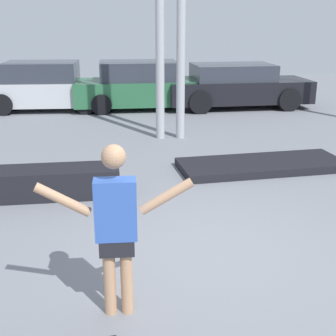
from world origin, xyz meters
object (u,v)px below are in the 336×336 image
at_px(skateboarder, 116,223).
at_px(parked_car_green, 143,86).
at_px(grind_box, 48,182).
at_px(parked_car_black, 236,86).
at_px(parked_car_silver, 46,87).
at_px(manual_pad, 262,165).

relative_size(skateboarder, parked_car_green, 0.39).
height_order(grind_box, parked_car_black, parked_car_black).
bearing_deg(parked_car_silver, parked_car_green, -0.75).
relative_size(skateboarder, manual_pad, 0.54).
distance_m(grind_box, manual_pad, 3.98).
relative_size(parked_car_silver, parked_car_black, 0.85).
bearing_deg(parked_car_green, grind_box, -105.67).
bearing_deg(skateboarder, parked_car_silver, 101.99).
bearing_deg(parked_car_green, manual_pad, -74.23).
bearing_deg(manual_pad, parked_car_silver, 128.21).
relative_size(parked_car_silver, parked_car_green, 0.90).
bearing_deg(parked_car_black, parked_car_silver, 175.33).
height_order(grind_box, manual_pad, grind_box).
bearing_deg(skateboarder, parked_car_black, 71.14).
distance_m(grind_box, parked_car_silver, 7.60).
bearing_deg(parked_car_green, parked_car_black, -2.47).
distance_m(grind_box, parked_car_black, 8.80).
height_order(skateboarder, manual_pad, skateboarder).
distance_m(skateboarder, parked_car_black, 11.21).
height_order(parked_car_green, parked_car_black, parked_car_green).
bearing_deg(parked_car_green, parked_car_silver, 176.38).
bearing_deg(skateboarder, grind_box, 109.70).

